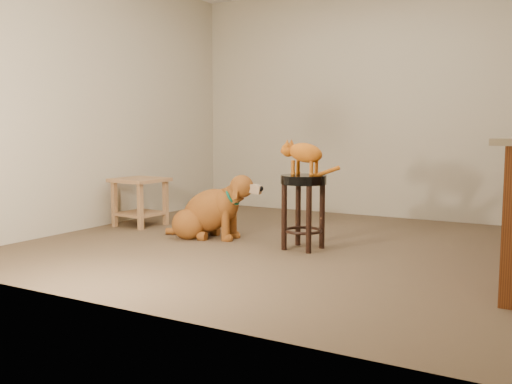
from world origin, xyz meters
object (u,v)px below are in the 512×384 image
Objects in this scene: padded_stool at (303,197)px; golden_retriever at (210,212)px; side_table at (140,194)px; tabby_kitten at (303,154)px.

padded_stool is 0.97m from golden_retriever.
golden_retriever is at bearing -10.83° from side_table.
tabby_kitten reaches higher than golden_retriever.
tabby_kitten is (-0.01, 0.00, 0.35)m from padded_stool.
padded_stool is at bearing -9.58° from golden_retriever.
golden_retriever is (0.99, -0.19, -0.09)m from side_table.
padded_stool reaches higher than golden_retriever.
golden_retriever is at bearing 178.78° from padded_stool.
tabby_kitten is at bearing 170.12° from padded_stool.
tabby_kitten is at bearing -9.47° from golden_retriever.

